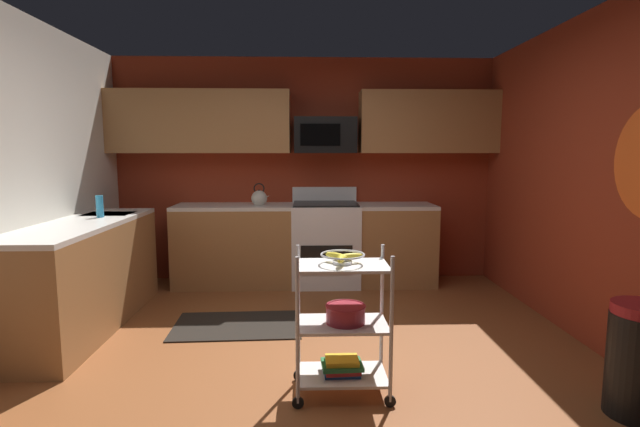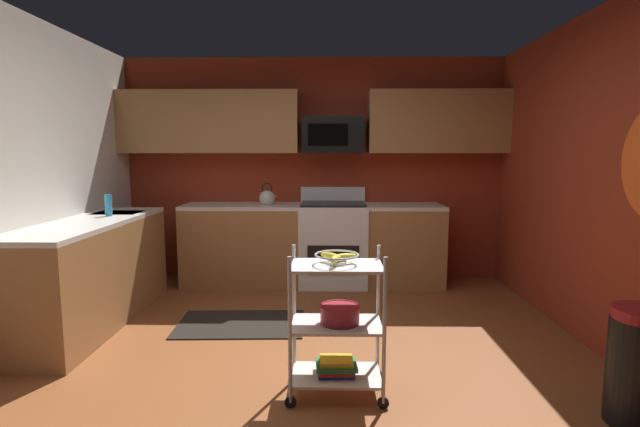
{
  "view_description": "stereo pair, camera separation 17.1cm",
  "coord_description": "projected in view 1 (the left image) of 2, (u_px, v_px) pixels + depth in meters",
  "views": [
    {
      "loc": [
        0.0,
        -3.29,
        1.5
      ],
      "look_at": [
        0.11,
        0.26,
        1.05
      ],
      "focal_mm": 26.86,
      "sensor_mm": 36.0,
      "label": 1
    },
    {
      "loc": [
        0.17,
        -3.29,
        1.5
      ],
      "look_at": [
        0.11,
        0.26,
        1.05
      ],
      "focal_mm": 26.86,
      "sensor_mm": 36.0,
      "label": 2
    }
  ],
  "objects": [
    {
      "name": "wall_right",
      "position": [
        622.0,
        182.0,
        3.36
      ],
      "size": [
        0.06,
        4.8,
        2.6
      ],
      "primitive_type": "cube",
      "color": "maroon",
      "rests_on": "ground"
    },
    {
      "name": "trash_can",
      "position": [
        639.0,
        361.0,
        2.72
      ],
      "size": [
        0.34,
        0.42,
        0.66
      ],
      "color": "black",
      "rests_on": "ground"
    },
    {
      "name": "book_stack",
      "position": [
        342.0,
        366.0,
        2.99
      ],
      "size": [
        0.26,
        0.2,
        0.1
      ],
      "color": "#1E4C8C",
      "rests_on": "rolling_cart"
    },
    {
      "name": "kettle",
      "position": [
        259.0,
        198.0,
        5.39
      ],
      "size": [
        0.21,
        0.18,
        0.26
      ],
      "color": "beige",
      "rests_on": "counter_run"
    },
    {
      "name": "oven_range",
      "position": [
        325.0,
        243.0,
        5.49
      ],
      "size": [
        0.76,
        0.65,
        1.1
      ],
      "color": "white",
      "rests_on": "ground"
    },
    {
      "name": "wall_back",
      "position": [
        305.0,
        170.0,
        5.7
      ],
      "size": [
        4.52,
        0.06,
        2.6
      ],
      "primitive_type": "cube",
      "color": "maroon",
      "rests_on": "ground"
    },
    {
      "name": "microwave",
      "position": [
        325.0,
        135.0,
        5.44
      ],
      "size": [
        0.7,
        0.39,
        0.4
      ],
      "color": "black"
    },
    {
      "name": "floor_rug",
      "position": [
        237.0,
        325.0,
        4.18
      ],
      "size": [
        1.12,
        0.74,
        0.01
      ],
      "primitive_type": "cube",
      "rotation": [
        0.0,
        0.0,
        0.04
      ],
      "color": "black",
      "rests_on": "ground"
    },
    {
      "name": "floor",
      "position": [
        305.0,
        365.0,
        3.45
      ],
      "size": [
        4.4,
        4.8,
        0.04
      ],
      "primitive_type": "cube",
      "color": "brown",
      "rests_on": "ground"
    },
    {
      "name": "counter_run",
      "position": [
        228.0,
        255.0,
        4.91
      ],
      "size": [
        3.67,
        2.65,
        0.92
      ],
      "color": "#9E6B3D",
      "rests_on": "ground"
    },
    {
      "name": "upper_cabinets",
      "position": [
        300.0,
        122.0,
        5.43
      ],
      "size": [
        4.4,
        0.33,
        0.7
      ],
      "color": "#9E6B3D"
    },
    {
      "name": "fruit_bowl",
      "position": [
        342.0,
        257.0,
        2.9
      ],
      "size": [
        0.27,
        0.27,
        0.07
      ],
      "color": "silver",
      "rests_on": "rolling_cart"
    },
    {
      "name": "dish_soap_bottle",
      "position": [
        100.0,
        206.0,
        4.34
      ],
      "size": [
        0.06,
        0.06,
        0.2
      ],
      "primitive_type": "cylinder",
      "color": "#2D8CBF",
      "rests_on": "counter_run"
    },
    {
      "name": "mixing_bowl_large",
      "position": [
        345.0,
        313.0,
        2.95
      ],
      "size": [
        0.25,
        0.25,
        0.11
      ],
      "color": "maroon",
      "rests_on": "rolling_cart"
    },
    {
      "name": "rolling_cart",
      "position": [
        342.0,
        324.0,
        2.95
      ],
      "size": [
        0.62,
        0.37,
        0.91
      ],
      "color": "silver",
      "rests_on": "ground"
    }
  ]
}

